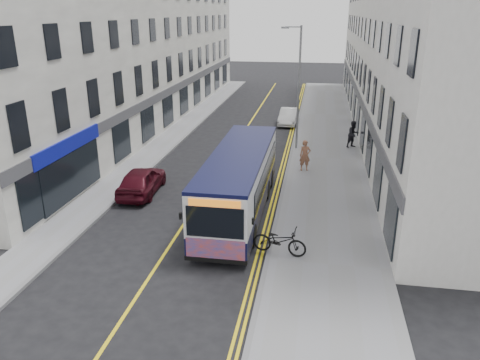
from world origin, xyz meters
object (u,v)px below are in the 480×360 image
(streetlamp, at_px, (298,84))
(pedestrian_far, at_px, (353,134))
(car_white, at_px, (289,116))
(pedestrian_near, at_px, (305,155))
(city_bus, at_px, (239,181))
(car_maroon, at_px, (142,180))
(bicycle, at_px, (280,241))

(streetlamp, distance_m, pedestrian_far, 5.16)
(pedestrian_far, height_order, car_white, pedestrian_far)
(streetlamp, relative_size, pedestrian_near, 4.50)
(city_bus, bearing_deg, streetlamp, 79.92)
(pedestrian_near, distance_m, car_maroon, 9.39)
(bicycle, distance_m, car_white, 22.17)
(car_maroon, bearing_deg, streetlamp, -130.84)
(city_bus, xyz_separation_m, car_maroon, (-5.33, 1.65, -0.91))
(pedestrian_near, bearing_deg, streetlamp, 86.15)
(pedestrian_far, bearing_deg, pedestrian_near, -156.87)
(pedestrian_near, height_order, car_maroon, pedestrian_near)
(pedestrian_near, bearing_deg, city_bus, -126.98)
(pedestrian_far, distance_m, car_white, 8.18)
(streetlamp, relative_size, car_white, 2.06)
(bicycle, distance_m, car_maroon, 9.25)
(pedestrian_far, bearing_deg, city_bus, -153.68)
(bicycle, height_order, car_white, car_white)
(bicycle, relative_size, pedestrian_far, 1.15)
(city_bus, distance_m, bicycle, 4.42)
(streetlamp, height_order, city_bus, streetlamp)
(car_white, bearing_deg, streetlamp, -80.10)
(streetlamp, bearing_deg, bicycle, -89.10)
(city_bus, distance_m, pedestrian_far, 13.17)
(city_bus, distance_m, pedestrian_near, 7.01)
(car_white, bearing_deg, pedestrian_near, -79.18)
(streetlamp, distance_m, car_maroon, 12.42)
(city_bus, xyz_separation_m, pedestrian_near, (2.76, 6.41, -0.61))
(city_bus, bearing_deg, bicycle, -59.53)
(pedestrian_near, relative_size, car_white, 0.46)
(bicycle, xyz_separation_m, pedestrian_far, (3.60, 15.53, 0.36))
(streetlamp, height_order, pedestrian_far, streetlamp)
(pedestrian_near, xyz_separation_m, car_white, (-1.77, 12.01, -0.37))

